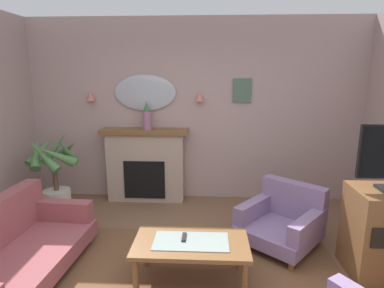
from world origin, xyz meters
TOP-DOWN VIEW (x-y plane):
  - wall_back at (0.00, 2.64)m, footprint 6.20×0.10m
  - fireplace at (-0.78, 2.42)m, footprint 1.36×0.36m
  - mantel_vase_right at (-0.73, 2.39)m, footprint 0.14×0.14m
  - wall_mirror at (-0.78, 2.56)m, footprint 0.96×0.06m
  - wall_sconce_left at (-1.63, 2.51)m, footprint 0.14×0.14m
  - wall_sconce_right at (0.07, 2.51)m, footprint 0.14×0.14m
  - framed_picture at (0.72, 2.57)m, footprint 0.28×0.03m
  - coffee_table at (0.06, 0.36)m, footprint 1.10×0.60m
  - tv_remote at (-0.02, 0.42)m, footprint 0.04×0.16m
  - floral_couch at (-1.71, 0.31)m, footprint 0.97×1.76m
  - armchair_near_fireplace at (1.11, 1.17)m, footprint 1.14×1.14m
  - potted_plant_corner_palm at (-2.00, 1.89)m, footprint 0.76×0.79m

SIDE VIEW (x-z plane):
  - armchair_near_fireplace at x=1.11m, z-range -0.05..0.66m
  - floral_couch at x=-1.71m, z-range -0.06..0.70m
  - coffee_table at x=0.06m, z-range 0.16..0.61m
  - tv_remote at x=-0.02m, z-range 0.44..0.46m
  - fireplace at x=-0.78m, z-range -0.01..1.15m
  - potted_plant_corner_palm at x=-2.00m, z-range 0.04..1.21m
  - mantel_vase_right at x=-0.73m, z-range 1.13..1.57m
  - wall_back at x=0.00m, z-range 0.00..2.84m
  - wall_sconce_left at x=-1.63m, z-range 1.59..1.73m
  - wall_sconce_right at x=0.07m, z-range 1.59..1.73m
  - wall_mirror at x=-0.78m, z-range 1.43..1.99m
  - framed_picture at x=0.72m, z-range 1.57..1.93m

